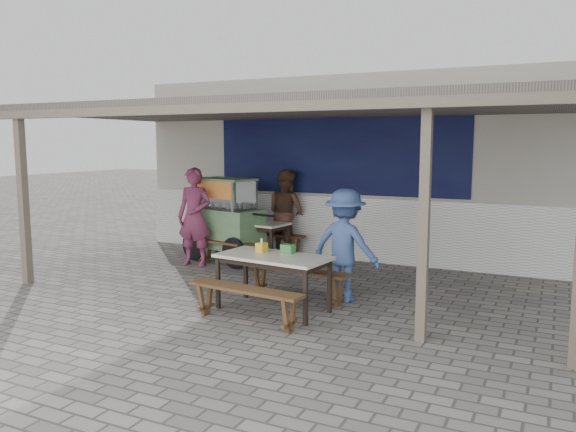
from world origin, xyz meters
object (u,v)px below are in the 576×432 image
at_px(tissue_box, 262,247).
at_px(condiment_bowl, 240,220).
at_px(donation_box, 288,249).
at_px(vendor_cart, 226,216).
at_px(table_left, 252,226).
at_px(patron_wall_side, 286,213).
at_px(bench_left_wall, 271,239).
at_px(bench_right_wall, 297,276).
at_px(patron_right_table, 345,245).
at_px(table_right, 273,261).
at_px(condiment_jar, 264,219).
at_px(patron_street_side, 195,217).
at_px(bench_right_street, 245,296).
at_px(bench_left_street, 231,248).

distance_m(tissue_box, condiment_bowl, 3.11).
bearing_deg(donation_box, vendor_cart, 137.07).
bearing_deg(condiment_bowl, table_left, 1.82).
xyz_separation_m(vendor_cart, condiment_bowl, (0.16, 0.23, -0.08)).
height_order(patron_wall_side, donation_box, patron_wall_side).
distance_m(bench_left_wall, bench_right_wall, 3.21).
bearing_deg(patron_right_table, condiment_bowl, -24.09).
xyz_separation_m(table_right, condiment_bowl, (-2.09, 2.65, 0.10)).
distance_m(table_right, condiment_jar, 3.15).
height_order(table_left, bench_left_wall, table_left).
xyz_separation_m(bench_right_wall, condiment_jar, (-1.67, 2.09, 0.46)).
xyz_separation_m(patron_wall_side, condiment_bowl, (-0.64, -0.70, -0.08)).
bearing_deg(bench_left_wall, donation_box, -50.64).
relative_size(bench_left_wall, patron_street_side, 0.85).
distance_m(bench_right_street, donation_box, 0.98).
relative_size(patron_wall_side, tissue_box, 13.63).
xyz_separation_m(bench_left_street, bench_right_street, (1.85, -2.67, 0.00)).
relative_size(patron_wall_side, condiment_jar, 16.67).
bearing_deg(vendor_cart, table_left, 43.22).
distance_m(bench_left_wall, table_right, 3.72).
height_order(bench_left_street, patron_street_side, patron_street_side).
bearing_deg(condiment_jar, patron_wall_side, 76.03).
bearing_deg(donation_box, bench_left_street, 138.01).
relative_size(bench_left_street, vendor_cart, 0.75).
bearing_deg(bench_left_street, tissue_box, -40.91).
height_order(bench_right_street, patron_wall_side, patron_wall_side).
relative_size(bench_left_wall, bench_right_street, 0.95).
distance_m(table_left, table_right, 3.23).
distance_m(bench_right_wall, patron_right_table, 0.81).
xyz_separation_m(vendor_cart, patron_right_table, (2.94, -1.54, -0.06)).
bearing_deg(patron_wall_side, bench_right_wall, 142.03).
bearing_deg(bench_right_wall, table_left, 139.19).
xyz_separation_m(bench_right_street, patron_street_side, (-2.51, 2.49, 0.55)).
relative_size(bench_right_wall, patron_street_side, 0.90).
relative_size(bench_left_wall, condiment_bowl, 8.12).
height_order(table_left, donation_box, donation_box).
distance_m(vendor_cart, condiment_jar, 0.71).
relative_size(tissue_box, donation_box, 0.71).
bearing_deg(patron_wall_side, table_right, 136.39).
xyz_separation_m(bench_right_street, condiment_jar, (-1.54, 3.33, 0.46)).
bearing_deg(donation_box, bench_right_wall, 96.24).
relative_size(bench_right_street, condiment_jar, 15.68).
height_order(table_left, table_right, same).
height_order(patron_right_table, condiment_jar, patron_right_table).
xyz_separation_m(table_right, bench_right_wall, (0.07, 0.62, -0.33)).
distance_m(table_left, condiment_jar, 0.27).
distance_m(table_left, tissue_box, 2.97).
bearing_deg(table_left, patron_right_table, -27.28).
relative_size(table_right, patron_street_side, 0.87).
relative_size(table_left, bench_left_street, 0.97).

